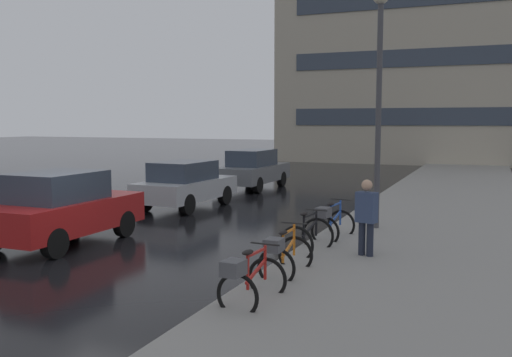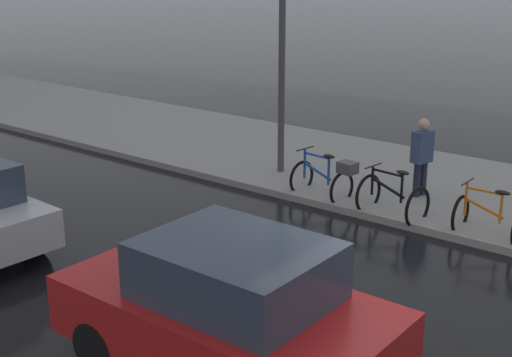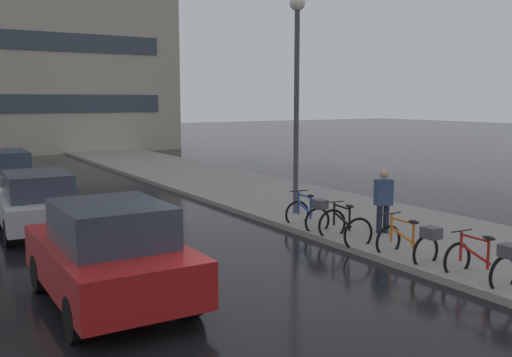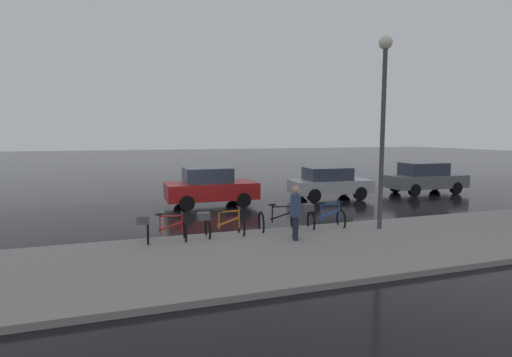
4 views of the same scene
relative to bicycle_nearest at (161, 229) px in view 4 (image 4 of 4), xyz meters
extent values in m
plane|color=black|center=(-4.10, 1.61, -0.48)|extent=(140.00, 140.00, 0.00)
torus|color=black|center=(0.04, 0.66, -0.14)|extent=(0.68, 0.10, 0.68)
torus|color=black|center=(-0.02, -0.35, -0.14)|extent=(0.68, 0.10, 0.68)
cube|color=red|center=(0.00, -0.02, 0.13)|extent=(0.04, 0.04, 0.54)
cube|color=red|center=(0.04, 0.59, 0.13)|extent=(0.04, 0.04, 0.55)
cube|color=red|center=(0.02, 0.28, 0.36)|extent=(0.07, 0.61, 0.04)
cube|color=red|center=(0.02, 0.26, 0.07)|extent=(0.08, 0.69, 0.25)
ellipsoid|color=black|center=(0.00, -0.02, 0.42)|extent=(0.16, 0.27, 0.07)
cylinder|color=black|center=(0.04, 0.59, 0.43)|extent=(0.50, 0.06, 0.03)
cube|color=#4C4C51|center=(-0.03, -0.47, 0.29)|extent=(0.30, 0.36, 0.22)
torus|color=black|center=(-0.05, 2.36, -0.14)|extent=(0.70, 0.06, 0.70)
torus|color=black|center=(-0.05, 1.34, -0.14)|extent=(0.70, 0.06, 0.70)
cube|color=orange|center=(-0.05, 1.67, 0.12)|extent=(0.04, 0.04, 0.51)
cube|color=orange|center=(-0.05, 2.28, 0.16)|extent=(0.04, 0.04, 0.59)
cube|color=orange|center=(-0.05, 1.97, 0.37)|extent=(0.04, 0.61, 0.04)
cube|color=orange|center=(-0.05, 1.95, 0.07)|extent=(0.04, 0.69, 0.25)
ellipsoid|color=black|center=(-0.05, 1.67, 0.41)|extent=(0.14, 0.26, 0.07)
cylinder|color=black|center=(-0.05, 2.28, 0.47)|extent=(0.50, 0.03, 0.03)
cube|color=#4C4C51|center=(-0.05, 1.22, 0.28)|extent=(0.28, 0.34, 0.22)
torus|color=black|center=(-0.14, 4.12, -0.11)|extent=(0.76, 0.15, 0.75)
torus|color=black|center=(-0.27, 3.06, -0.11)|extent=(0.76, 0.15, 0.75)
cube|color=black|center=(-0.22, 3.40, 0.16)|extent=(0.04, 0.04, 0.54)
cube|color=black|center=(-0.15, 4.04, 0.16)|extent=(0.04, 0.04, 0.54)
cube|color=black|center=(-0.19, 3.72, 0.39)|extent=(0.11, 0.64, 0.04)
cube|color=black|center=(-0.19, 3.70, 0.11)|extent=(0.12, 0.73, 0.26)
ellipsoid|color=black|center=(-0.22, 3.40, 0.46)|extent=(0.17, 0.27, 0.07)
cylinder|color=black|center=(-0.15, 4.04, 0.45)|extent=(0.50, 0.09, 0.03)
torus|color=black|center=(-0.01, 5.72, -0.13)|extent=(0.70, 0.14, 0.70)
torus|color=black|center=(-0.14, 4.70, -0.13)|extent=(0.70, 0.14, 0.70)
cube|color=#234CA8|center=(-0.10, 5.03, 0.14)|extent=(0.04, 0.04, 0.55)
cube|color=#234CA8|center=(-0.02, 5.64, 0.17)|extent=(0.04, 0.04, 0.60)
cube|color=#234CA8|center=(-0.06, 5.34, 0.40)|extent=(0.11, 0.62, 0.04)
cube|color=#234CA8|center=(-0.06, 5.31, 0.09)|extent=(0.12, 0.70, 0.25)
ellipsoid|color=black|center=(-0.10, 5.03, 0.45)|extent=(0.17, 0.27, 0.07)
cylinder|color=black|center=(-0.02, 5.64, 0.48)|extent=(0.50, 0.09, 0.03)
cube|color=#4C4C51|center=(-0.15, 4.58, 0.32)|extent=(0.32, 0.37, 0.22)
cube|color=#AD1919|center=(-5.87, 2.70, 0.19)|extent=(1.95, 3.92, 0.71)
cube|color=#2D3847|center=(-5.87, 2.55, 0.87)|extent=(1.59, 2.01, 0.65)
cylinder|color=black|center=(-6.74, 3.91, -0.16)|extent=(0.22, 0.64, 0.64)
cylinder|color=black|center=(-5.01, 3.92, -0.16)|extent=(0.22, 0.64, 0.64)
cylinder|color=black|center=(-6.73, 1.49, -0.16)|extent=(0.22, 0.64, 0.64)
cylinder|color=black|center=(-5.00, 1.49, -0.16)|extent=(0.22, 0.64, 0.64)
cube|color=#B2B5BA|center=(-5.90, 8.59, 0.14)|extent=(1.95, 3.92, 0.61)
cube|color=#2D3847|center=(-5.91, 8.43, 0.75)|extent=(1.55, 2.18, 0.61)
cylinder|color=black|center=(-6.62, 9.81, -0.16)|extent=(0.25, 0.65, 0.64)
cylinder|color=black|center=(-5.06, 9.74, -0.16)|extent=(0.25, 0.65, 0.64)
cylinder|color=black|center=(-6.74, 7.44, -0.16)|extent=(0.25, 0.65, 0.64)
cylinder|color=black|center=(-5.18, 7.36, -0.16)|extent=(0.25, 0.65, 0.64)
cube|color=slate|center=(-5.90, 14.31, 0.17)|extent=(1.77, 4.26, 0.66)
cube|color=#2D3847|center=(-5.91, 14.14, 0.82)|extent=(1.43, 2.28, 0.66)
cylinder|color=black|center=(-6.63, 15.63, -0.16)|extent=(0.23, 0.64, 0.64)
cylinder|color=black|center=(-5.13, 15.61, -0.16)|extent=(0.23, 0.64, 0.64)
cylinder|color=black|center=(-6.68, 13.01, -0.16)|extent=(0.23, 0.64, 0.64)
cylinder|color=black|center=(-5.18, 12.99, -0.16)|extent=(0.23, 0.64, 0.64)
cylinder|color=#1E2333|center=(0.92, 3.66, -0.08)|extent=(0.14, 0.14, 0.82)
cylinder|color=#1E2333|center=(1.09, 3.61, -0.08)|extent=(0.14, 0.14, 0.82)
cube|color=navy|center=(1.01, 3.63, 0.64)|extent=(0.45, 0.34, 0.61)
sphere|color=tan|center=(1.01, 3.63, 1.08)|extent=(0.22, 0.22, 0.22)
cylinder|color=#424247|center=(0.64, 6.72, 2.37)|extent=(0.14, 0.14, 5.71)
sphere|color=#F2EACC|center=(0.64, 6.72, 5.39)|extent=(0.42, 0.42, 0.42)
camera|label=1|loc=(3.27, -7.59, 2.36)|focal=40.00mm
camera|label=2|loc=(-11.30, -2.02, 4.17)|focal=50.00mm
camera|label=3|loc=(-8.49, -6.19, 2.80)|focal=40.00mm
camera|label=4|loc=(11.14, -0.97, 2.62)|focal=28.00mm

